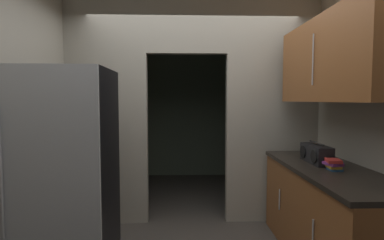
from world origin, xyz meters
name	(u,v)px	position (x,y,z in m)	size (l,w,h in m)	color
kitchen_partition	(195,100)	(0.02, 1.23, 1.50)	(3.05, 0.12, 2.77)	#ADA899
adjoining_room_shell	(190,107)	(0.00, 2.88, 1.39)	(3.05, 2.43, 2.77)	slate
refrigerator	(66,174)	(-1.12, 0.06, 0.88)	(0.75, 0.74, 1.76)	black
lower_cabinet_run	(329,216)	(1.19, 0.18, 0.45)	(0.66, 1.85, 0.89)	brown
upper_cabinet_counterside	(333,60)	(1.19, 0.18, 1.86)	(0.36, 1.67, 0.75)	brown
boombox	(316,154)	(1.16, 0.40, 0.98)	(0.16, 0.43, 0.20)	black
book_stack	(333,164)	(1.18, 0.08, 0.94)	(0.14, 0.18, 0.10)	#2D609E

